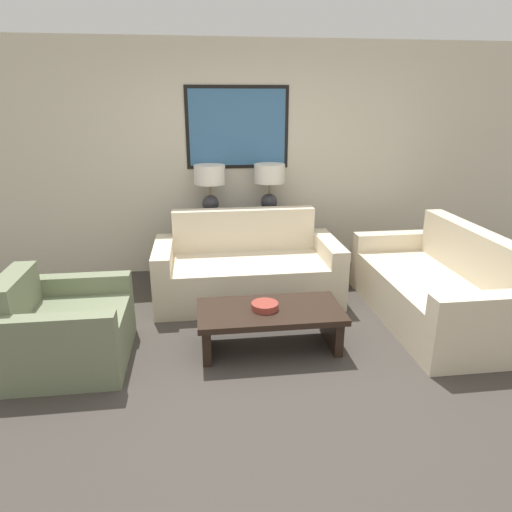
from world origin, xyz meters
name	(u,v)px	position (x,y,z in m)	size (l,w,h in m)	color
ground_plane	(269,375)	(0.00, 0.00, 0.00)	(20.00, 20.00, 0.00)	#3D3833
back_wall	(237,160)	(0.00, 2.47, 1.33)	(7.70, 0.12, 2.65)	beige
console_table	(241,244)	(0.00, 2.20, 0.38)	(1.25, 0.38, 0.75)	black
table_lamp_left	(210,181)	(-0.34, 2.20, 1.13)	(0.35, 0.35, 0.56)	#333338
table_lamp_right	(269,180)	(0.34, 2.20, 1.13)	(0.35, 0.35, 0.56)	#333338
couch_by_back_wall	(247,270)	(0.00, 1.50, 0.30)	(1.89, 0.90, 0.89)	beige
couch_by_side	(434,290)	(1.71, 0.76, 0.30)	(0.90, 1.89, 0.89)	beige
coffee_table	(270,319)	(0.07, 0.41, 0.27)	(1.20, 0.60, 0.36)	black
decorative_bowl	(265,306)	(0.03, 0.41, 0.39)	(0.22, 0.22, 0.06)	#93382D
armchair_near_back_wall	(65,331)	(-1.57, 0.41, 0.27)	(0.90, 0.93, 0.76)	#707A5B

